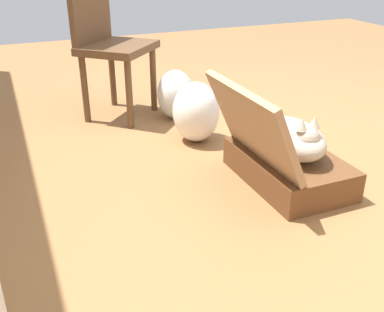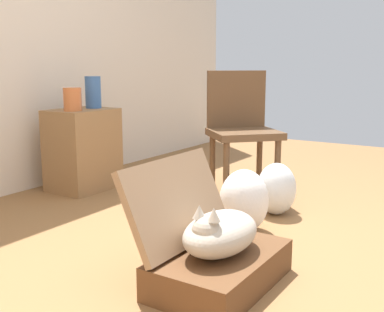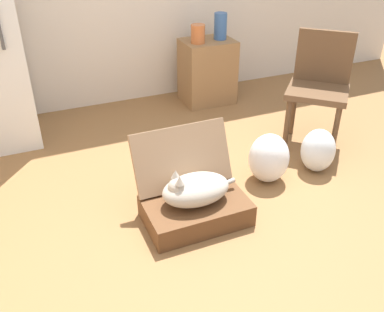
% 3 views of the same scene
% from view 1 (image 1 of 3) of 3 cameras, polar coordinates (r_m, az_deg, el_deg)
% --- Properties ---
extents(ground_plane, '(7.68, 7.68, 0.00)m').
position_cam_1_polar(ground_plane, '(2.76, 9.53, 0.65)').
color(ground_plane, olive).
rests_on(ground_plane, ground).
extents(suitcase_base, '(0.66, 0.42, 0.15)m').
position_cam_1_polar(suitcase_base, '(2.41, 11.92, -1.45)').
color(suitcase_base, brown).
rests_on(suitcase_base, ground).
extents(suitcase_lid, '(0.66, 0.20, 0.40)m').
position_cam_1_polar(suitcase_lid, '(2.18, 7.56, 3.90)').
color(suitcase_lid, '#9B7756').
rests_on(suitcase_lid, suitcase_base).
extents(cat, '(0.52, 0.28, 0.24)m').
position_cam_1_polar(cat, '(2.33, 12.43, 2.22)').
color(cat, '#B2A899').
rests_on(cat, suitcase_base).
extents(plastic_bag_white, '(0.30, 0.29, 0.37)m').
position_cam_1_polar(plastic_bag_white, '(2.81, 0.51, 5.53)').
color(plastic_bag_white, white).
rests_on(plastic_bag_white, ground).
extents(plastic_bag_clear, '(0.26, 0.26, 0.34)m').
position_cam_1_polar(plastic_bag_clear, '(3.19, -2.07, 7.70)').
color(plastic_bag_clear, silver).
rests_on(plastic_bag_clear, ground).
extents(chair, '(0.63, 0.63, 0.93)m').
position_cam_1_polar(chair, '(3.22, -10.43, 13.99)').
color(chair, brown).
rests_on(chair, ground).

